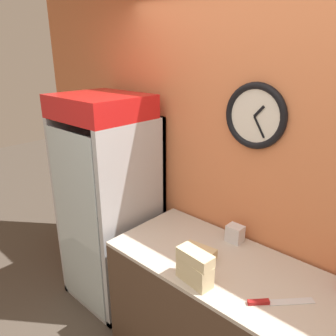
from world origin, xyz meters
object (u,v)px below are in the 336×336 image
sandwich_stack_top (195,257)px  sandwich_stack_middle (195,267)px  napkin_dispenser (235,234)px  sandwich_flat_left (199,252)px  chefs_knife (272,302)px  sandwich_stack_bottom (195,277)px  beverage_cooler (113,192)px

sandwich_stack_top → sandwich_stack_middle: bearing=0.0°
sandwich_stack_top → napkin_dispenser: 0.54m
sandwich_stack_middle → napkin_dispenser: 0.53m
sandwich_flat_left → chefs_knife: 0.55m
chefs_knife → sandwich_stack_bottom: bearing=-160.8°
beverage_cooler → sandwich_stack_top: (1.14, -0.32, 0.05)m
sandwich_flat_left → napkin_dispenser: (0.07, 0.31, 0.03)m
sandwich_stack_bottom → napkin_dispenser: napkin_dispenser is taller
sandwich_stack_bottom → sandwich_stack_middle: (0.00, 0.00, 0.07)m
beverage_cooler → sandwich_stack_middle: beverage_cooler is taller
beverage_cooler → sandwich_stack_bottom: (1.14, -0.32, -0.08)m
sandwich_stack_bottom → sandwich_stack_middle: 0.07m
beverage_cooler → napkin_dispenser: bearing=10.8°
sandwich_flat_left → chefs_knife: size_ratio=0.77×
beverage_cooler → napkin_dispenser: size_ratio=15.24×
sandwich_stack_middle → chefs_knife: sandwich_stack_middle is taller
sandwich_stack_middle → sandwich_stack_top: size_ratio=1.02×
beverage_cooler → sandwich_stack_middle: (1.14, -0.32, -0.02)m
sandwich_stack_bottom → chefs_knife: (0.41, 0.14, -0.03)m
sandwich_stack_bottom → napkin_dispenser: bearing=96.3°
sandwich_stack_bottom → sandwich_stack_top: (-0.00, 0.00, 0.14)m
beverage_cooler → chefs_knife: 1.57m
sandwich_stack_middle → sandwich_flat_left: sandwich_stack_middle is taller
sandwich_flat_left → chefs_knife: sandwich_flat_left is taller
sandwich_stack_middle → chefs_knife: 0.44m
sandwich_stack_middle → sandwich_stack_bottom: bearing=0.0°
sandwich_stack_top → sandwich_flat_left: size_ratio=1.03×
beverage_cooler → sandwich_stack_middle: size_ratio=7.87×
napkin_dispenser → sandwich_stack_middle: bearing=-83.7°
sandwich_stack_top → beverage_cooler: bearing=164.3°
beverage_cooler → sandwich_flat_left: (1.01, -0.10, -0.09)m
beverage_cooler → chefs_knife: size_ratio=6.34×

